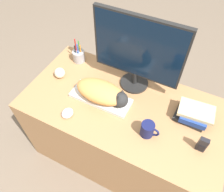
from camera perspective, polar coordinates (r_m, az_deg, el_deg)
name	(u,v)px	position (r m, az deg, el deg)	size (l,w,h in m)	color
ground_plane	(102,186)	(1.95, -2.59, -22.46)	(12.00, 12.00, 0.00)	#6B5B4C
desk	(122,131)	(1.75, 2.52, -9.19)	(1.36, 0.70, 0.71)	#9E7047
keyboard	(101,98)	(1.47, -2.97, -0.51)	(0.41, 0.16, 0.02)	silver
cat	(103,92)	(1.41, -2.35, 0.93)	(0.36, 0.18, 0.12)	#D18C47
monitor	(138,51)	(1.37, 6.72, 11.59)	(0.58, 0.20, 0.53)	black
computer_mouse	(67,113)	(1.41, -11.57, -4.37)	(0.07, 0.08, 0.04)	silver
coffee_mug	(148,130)	(1.30, 9.34, -8.64)	(0.11, 0.08, 0.10)	#141947
pen_cup	(79,56)	(1.73, -8.70, 10.38)	(0.09, 0.09, 0.19)	#939399
baseball	(60,73)	(1.63, -13.50, 5.89)	(0.08, 0.08, 0.08)	beige
phone	(202,145)	(1.33, 22.49, -11.67)	(0.05, 0.03, 0.11)	black
book_stack	(194,114)	(1.44, 20.59, -4.34)	(0.23, 0.17, 0.09)	black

